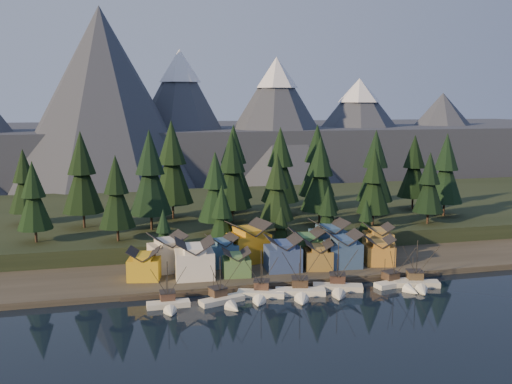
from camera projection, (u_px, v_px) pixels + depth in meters
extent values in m
plane|color=black|center=(311.00, 309.00, 123.31)|extent=(500.00, 500.00, 0.00)
cube|color=#312D23|center=(264.00, 257.00, 161.54)|extent=(400.00, 50.00, 1.50)
cube|color=black|center=(230.00, 216.00, 209.13)|extent=(420.00, 100.00, 6.00)
cube|color=#443C31|center=(288.00, 284.00, 139.05)|extent=(80.00, 4.00, 1.00)
cube|color=#444A57|center=(182.00, 150.00, 351.06)|extent=(560.00, 160.00, 30.00)
cone|color=#444A57|center=(103.00, 101.00, 278.16)|extent=(100.00, 100.00, 90.00)
cone|color=#444A57|center=(181.00, 118.00, 306.32)|extent=(80.00, 80.00, 72.00)
cone|color=white|center=(180.00, 66.00, 302.03)|extent=(22.40, 22.40, 17.28)
cone|color=#444A57|center=(276.00, 121.00, 306.99)|extent=(84.00, 84.00, 68.00)
cone|color=white|center=(276.00, 72.00, 302.94)|extent=(23.52, 23.52, 16.32)
cone|color=#444A57|center=(358.00, 128.00, 336.16)|extent=(92.00, 92.00, 58.00)
cone|color=white|center=(359.00, 90.00, 332.71)|extent=(25.76, 25.76, 13.92)
cone|color=#444A57|center=(441.00, 133.00, 358.69)|extent=(88.00, 88.00, 50.00)
cube|color=silver|center=(168.00, 305.00, 124.71)|extent=(9.38, 3.10, 1.60)
cone|color=silver|center=(171.00, 314.00, 119.80)|extent=(3.04, 3.22, 3.00)
cube|color=black|center=(168.00, 308.00, 124.80)|extent=(9.61, 3.15, 0.35)
cube|color=#4D3429|center=(167.00, 296.00, 126.10)|extent=(3.23, 3.04, 1.80)
cube|color=#2A2828|center=(167.00, 292.00, 125.94)|extent=(3.44, 3.24, 0.20)
cylinder|color=black|center=(168.00, 281.00, 124.43)|extent=(0.18, 0.18, 9.01)
cylinder|color=black|center=(166.00, 287.00, 127.73)|extent=(0.14, 0.14, 4.40)
cube|color=beige|center=(222.00, 301.00, 127.23)|extent=(10.73, 6.11, 1.66)
cone|color=beige|center=(234.00, 309.00, 122.50)|extent=(4.04, 4.29, 3.12)
cube|color=black|center=(222.00, 304.00, 127.33)|extent=(10.98, 6.23, 0.36)
cube|color=#4C3929|center=(218.00, 292.00, 128.56)|extent=(4.12, 3.99, 1.87)
cube|color=#2A2828|center=(218.00, 287.00, 128.39)|extent=(4.38, 4.25, 0.21)
cylinder|color=black|center=(220.00, 277.00, 126.90)|extent=(0.19, 0.19, 9.35)
cylinder|color=black|center=(213.00, 283.00, 130.12)|extent=(0.15, 0.15, 4.57)
cube|color=white|center=(261.00, 295.00, 131.51)|extent=(11.27, 6.59, 1.71)
cone|color=white|center=(259.00, 304.00, 125.67)|extent=(4.25, 4.55, 3.22)
cube|color=black|center=(261.00, 297.00, 131.61)|extent=(11.54, 6.73, 0.38)
cube|color=#50372A|center=(262.00, 285.00, 133.19)|extent=(4.30, 4.16, 1.93)
cube|color=#2A2828|center=(262.00, 281.00, 133.03)|extent=(4.57, 4.44, 0.21)
cylinder|color=black|center=(261.00, 270.00, 131.28)|extent=(0.19, 0.19, 9.65)
cylinder|color=black|center=(262.00, 276.00, 135.16)|extent=(0.15, 0.15, 4.72)
cube|color=white|center=(300.00, 293.00, 132.79)|extent=(12.02, 6.22, 1.82)
cone|color=white|center=(302.00, 302.00, 126.54)|extent=(4.30, 4.67, 3.42)
cube|color=black|center=(300.00, 295.00, 132.90)|extent=(12.31, 6.35, 0.40)
cube|color=#413122|center=(300.00, 283.00, 134.60)|extent=(4.39, 4.23, 2.05)
cube|color=#2A2828|center=(300.00, 278.00, 134.42)|extent=(4.67, 4.51, 0.23)
cylinder|color=black|center=(300.00, 267.00, 132.55)|extent=(0.21, 0.21, 10.26)
cylinder|color=black|center=(299.00, 273.00, 136.71)|extent=(0.16, 0.16, 5.02)
cube|color=beige|center=(338.00, 288.00, 135.98)|extent=(12.21, 7.04, 1.81)
cone|color=beige|center=(339.00, 297.00, 129.63)|extent=(4.51, 4.90, 3.39)
cube|color=black|center=(338.00, 291.00, 136.08)|extent=(12.50, 7.19, 0.40)
cube|color=#422C23|center=(337.00, 278.00, 137.82)|extent=(4.53, 4.39, 2.03)
cube|color=#2A2828|center=(338.00, 274.00, 137.64)|extent=(4.81, 4.67, 0.23)
cylinder|color=black|center=(338.00, 263.00, 135.75)|extent=(0.20, 0.20, 10.17)
cylinder|color=black|center=(337.00, 269.00, 139.96)|extent=(0.16, 0.16, 4.97)
cube|color=white|center=(396.00, 284.00, 138.97)|extent=(11.37, 5.33, 1.66)
cone|color=white|center=(412.00, 292.00, 133.63)|extent=(3.82, 4.31, 3.11)
cube|color=black|center=(395.00, 287.00, 139.07)|extent=(11.64, 5.44, 0.36)
cube|color=#443324|center=(390.00, 276.00, 140.50)|extent=(3.89, 3.73, 1.86)
cube|color=#2A2828|center=(391.00, 272.00, 140.34)|extent=(4.14, 3.98, 0.21)
cylinder|color=black|center=(395.00, 262.00, 138.72)|extent=(0.19, 0.19, 9.32)
cylinder|color=black|center=(385.00, 268.00, 142.29)|extent=(0.14, 0.14, 4.56)
cube|color=beige|center=(417.00, 285.00, 138.70)|extent=(11.29, 6.07, 1.79)
cone|color=beige|center=(423.00, 293.00, 132.86)|extent=(4.20, 4.43, 3.35)
cube|color=black|center=(416.00, 287.00, 138.81)|extent=(11.56, 6.19, 0.39)
cube|color=brown|center=(415.00, 275.00, 140.38)|extent=(4.33, 4.17, 2.01)
cube|color=#2A2828|center=(415.00, 271.00, 140.20)|extent=(4.60, 4.45, 0.22)
cylinder|color=black|center=(417.00, 260.00, 138.43)|extent=(0.20, 0.20, 10.06)
cylinder|color=black|center=(413.00, 267.00, 142.34)|extent=(0.16, 0.16, 4.92)
cube|color=gold|center=(144.00, 269.00, 139.14)|extent=(8.78, 8.04, 5.22)
cube|color=gold|center=(144.00, 256.00, 138.65)|extent=(5.40, 7.22, 1.07)
cube|color=white|center=(194.00, 264.00, 140.32)|extent=(9.65, 8.67, 6.71)
cube|color=white|center=(194.00, 248.00, 139.70)|extent=(5.47, 8.31, 1.31)
cube|color=#4F7B42|center=(236.00, 266.00, 142.24)|extent=(7.24, 6.83, 4.47)
cube|color=#4F7B42|center=(236.00, 256.00, 141.81)|extent=(4.22, 6.44, 0.94)
cube|color=navy|center=(283.00, 258.00, 146.71)|extent=(9.06, 8.10, 6.12)
cube|color=navy|center=(283.00, 244.00, 146.13)|extent=(5.16, 7.74, 1.22)
cube|color=olive|center=(318.00, 259.00, 148.19)|extent=(8.30, 8.30, 4.99)
cube|color=olive|center=(318.00, 248.00, 147.72)|extent=(5.19, 7.50, 0.98)
cube|color=#324D76|center=(343.00, 254.00, 149.84)|extent=(9.40, 8.13, 6.50)
cube|color=#324D76|center=(343.00, 240.00, 149.24)|extent=(5.43, 7.65, 1.24)
cube|color=#BD8230|center=(379.00, 255.00, 151.95)|extent=(8.72, 8.02, 5.13)
cube|color=#BD8230|center=(379.00, 243.00, 151.47)|extent=(5.42, 7.15, 1.05)
cube|color=beige|center=(168.00, 257.00, 146.40)|extent=(10.25, 9.52, 6.78)
cube|color=beige|center=(167.00, 242.00, 145.78)|extent=(6.39, 8.49, 1.23)
cube|color=#3B648C|center=(222.00, 255.00, 150.53)|extent=(8.17, 7.79, 5.85)
cube|color=#3B648C|center=(222.00, 242.00, 150.00)|extent=(4.95, 7.15, 1.01)
cube|color=#C38C1B|center=(248.00, 247.00, 154.93)|extent=(11.95, 10.84, 7.63)
cube|color=#C38C1B|center=(248.00, 231.00, 154.22)|extent=(7.47, 9.57, 1.43)
cube|color=#407741|center=(306.00, 250.00, 154.78)|extent=(9.15, 7.75, 6.10)
cube|color=#407741|center=(306.00, 237.00, 154.21)|extent=(5.26, 7.31, 1.21)
cube|color=#33547A|center=(329.00, 243.00, 159.82)|extent=(9.50, 8.49, 7.23)
cube|color=#33547A|center=(329.00, 229.00, 159.16)|extent=(5.31, 8.22, 1.31)
cube|color=olive|center=(378.00, 243.00, 162.47)|extent=(8.70, 8.33, 6.10)
cube|color=olive|center=(378.00, 231.00, 161.91)|extent=(5.35, 7.55, 1.06)
cylinder|color=#332319|center=(36.00, 235.00, 157.20)|extent=(0.70, 0.70, 3.98)
cone|color=black|center=(34.00, 205.00, 155.85)|extent=(9.72, 9.72, 13.70)
cone|color=black|center=(32.00, 179.00, 154.75)|extent=(6.63, 6.63, 9.94)
cylinder|color=#332319|center=(84.00, 219.00, 175.29)|extent=(0.70, 0.70, 5.24)
cone|color=black|center=(82.00, 183.00, 173.51)|extent=(12.81, 12.81, 18.05)
cone|color=black|center=(81.00, 152.00, 172.05)|extent=(8.73, 8.73, 13.10)
cylinder|color=#332319|center=(118.00, 234.00, 158.57)|extent=(0.70, 0.70, 4.24)
cone|color=black|center=(117.00, 201.00, 157.13)|extent=(10.37, 10.37, 14.62)
cone|color=black|center=(116.00, 174.00, 155.95)|extent=(7.07, 7.07, 10.61)
cylinder|color=#332319|center=(152.00, 221.00, 172.36)|extent=(0.70, 0.70, 5.35)
cone|color=black|center=(150.00, 183.00, 170.54)|extent=(13.07, 13.07, 18.42)
cone|color=black|center=(149.00, 152.00, 169.06)|extent=(8.91, 8.91, 13.37)
cylinder|color=#332319|center=(173.00, 210.00, 188.61)|extent=(0.70, 0.70, 5.73)
cone|color=black|center=(172.00, 173.00, 186.66)|extent=(14.01, 14.01, 19.75)
cone|color=black|center=(171.00, 142.00, 185.07)|extent=(9.55, 9.55, 14.33)
cylinder|color=#332319|center=(216.00, 227.00, 167.13)|extent=(0.70, 0.70, 4.28)
cone|color=black|center=(216.00, 196.00, 165.67)|extent=(10.45, 10.45, 14.73)
cone|color=black|center=(215.00, 170.00, 164.48)|extent=(7.13, 7.13, 10.69)
cylinder|color=#332319|center=(232.00, 214.00, 183.34)|extent=(0.70, 0.70, 5.11)
cone|color=black|center=(232.00, 180.00, 181.60)|extent=(12.50, 12.50, 17.61)
cone|color=black|center=(232.00, 152.00, 180.18)|extent=(8.52, 8.52, 12.78)
cylinder|color=#332319|center=(277.00, 225.00, 169.49)|extent=(0.70, 0.70, 4.16)
cone|color=black|center=(277.00, 195.00, 168.08)|extent=(10.16, 10.16, 14.32)
cone|color=black|center=(277.00, 171.00, 166.92)|extent=(6.93, 6.93, 10.39)
cylinder|color=#332319|center=(280.00, 208.00, 194.31)|extent=(0.70, 0.70, 5.30)
cone|color=black|center=(280.00, 174.00, 192.51)|extent=(12.97, 12.97, 18.27)
cone|color=black|center=(280.00, 146.00, 191.03)|extent=(8.84, 8.84, 13.26)
cylinder|color=#332319|center=(319.00, 217.00, 179.94)|extent=(0.70, 0.70, 4.90)
cone|color=black|center=(320.00, 184.00, 178.28)|extent=(11.97, 11.97, 16.87)
cone|color=black|center=(320.00, 156.00, 176.91)|extent=(8.16, 8.16, 12.25)
cylinder|color=#332319|center=(316.00, 202.00, 205.77)|extent=(0.70, 0.70, 5.38)
cone|color=black|center=(317.00, 170.00, 203.94)|extent=(13.16, 13.16, 18.54)
cone|color=black|center=(317.00, 143.00, 202.44)|extent=(8.97, 8.97, 13.45)
cylinder|color=#332319|center=(373.00, 218.00, 178.99)|extent=(0.70, 0.70, 4.29)
cone|color=black|center=(374.00, 189.00, 177.53)|extent=(10.49, 10.49, 14.78)
cone|color=black|center=(375.00, 165.00, 176.34)|extent=(7.15, 7.15, 10.73)
cylinder|color=#332319|center=(374.00, 207.00, 196.16)|extent=(0.70, 0.70, 5.12)
cone|color=black|center=(375.00, 175.00, 194.42)|extent=(12.53, 12.53, 17.65)
cone|color=black|center=(376.00, 148.00, 192.99)|extent=(8.54, 8.54, 12.81)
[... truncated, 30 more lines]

